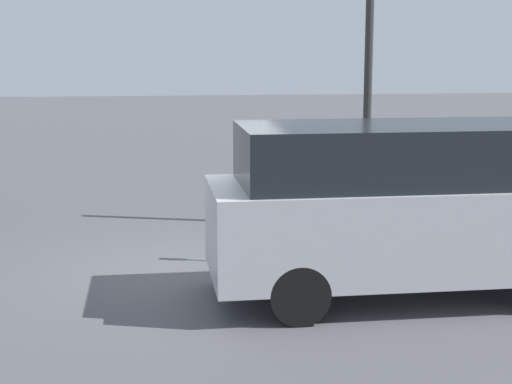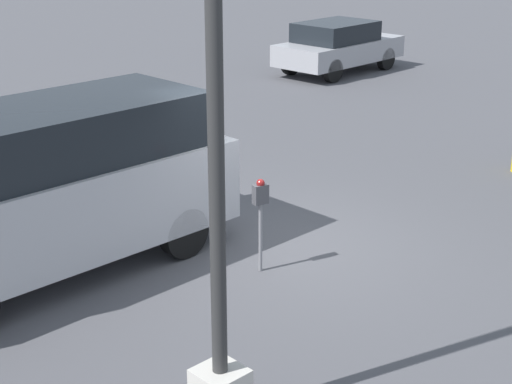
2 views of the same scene
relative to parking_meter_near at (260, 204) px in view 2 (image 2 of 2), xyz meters
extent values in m
plane|color=#4C4C51|center=(-0.71, -0.40, -0.96)|extent=(80.00, 80.00, 0.00)
cylinder|color=gray|center=(0.00, 0.00, -0.48)|extent=(0.05, 0.05, 0.97)
cube|color=#47474C|center=(0.00, 0.00, 0.14)|extent=(0.22, 0.15, 0.26)
sphere|color=maroon|center=(0.00, 0.00, 0.29)|extent=(0.11, 0.11, 0.11)
cylinder|color=#2D2D2D|center=(2.54, 2.07, 2.23)|extent=(0.14, 0.14, 5.29)
cube|color=#B2B2B7|center=(2.03, -1.90, -0.02)|extent=(5.12, 1.97, 1.16)
cube|color=black|center=(1.90, -1.90, 0.93)|extent=(4.10, 1.81, 0.74)
cylinder|color=black|center=(0.44, -1.08, -0.60)|extent=(0.73, 0.24, 0.73)
cylinder|color=black|center=(0.46, -2.76, -0.60)|extent=(0.73, 0.24, 0.73)
cube|color=#9E9EA3|center=(-11.01, -8.01, -0.33)|extent=(4.15, 1.92, 0.60)
cube|color=black|center=(-10.80, -8.00, 0.25)|extent=(2.31, 1.71, 0.55)
cube|color=orange|center=(-12.97, -8.66, -0.48)|extent=(0.08, 0.12, 0.20)
cylinder|color=black|center=(-12.24, -8.83, -0.63)|extent=(0.67, 0.24, 0.66)
cylinder|color=black|center=(-12.30, -7.29, -0.63)|extent=(0.67, 0.24, 0.66)
cylinder|color=black|center=(-9.71, -8.73, -0.63)|extent=(0.67, 0.24, 0.66)
cylinder|color=black|center=(-9.77, -7.19, -0.63)|extent=(0.67, 0.24, 0.66)
camera|label=1|loc=(-1.15, -11.42, 2.29)|focal=55.00mm
camera|label=2|loc=(6.65, 6.83, 3.65)|focal=55.00mm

